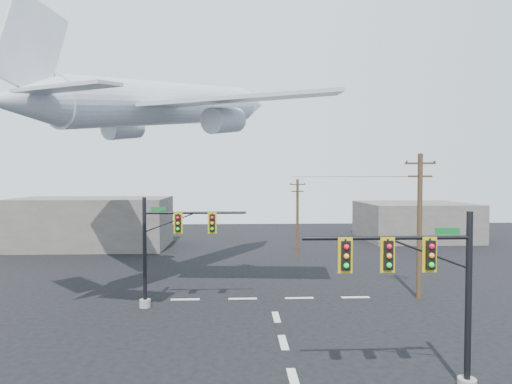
{
  "coord_description": "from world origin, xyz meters",
  "views": [
    {
      "loc": [
        -2.36,
        -17.66,
        8.53
      ],
      "look_at": [
        -1.36,
        5.0,
        7.74
      ],
      "focal_mm": 30.0,
      "sensor_mm": 36.0,
      "label": 1
    }
  ],
  "objects_px": {
    "utility_pole_b": "(297,216)",
    "airliner": "(172,105)",
    "signal_mast_near": "(428,291)",
    "utility_pole_a": "(420,223)",
    "signal_mast_far": "(167,248)"
  },
  "relations": [
    {
      "from": "utility_pole_b",
      "to": "airliner",
      "type": "xyz_separation_m",
      "value": [
        -11.47,
        -11.83,
        9.78
      ]
    },
    {
      "from": "signal_mast_near",
      "to": "utility_pole_a",
      "type": "xyz_separation_m",
      "value": [
        5.25,
        12.89,
        1.25
      ]
    },
    {
      "from": "signal_mast_near",
      "to": "utility_pole_a",
      "type": "height_order",
      "value": "utility_pole_a"
    },
    {
      "from": "signal_mast_near",
      "to": "airliner",
      "type": "distance_m",
      "value": 23.52
    },
    {
      "from": "utility_pole_a",
      "to": "airliner",
      "type": "bearing_deg",
      "value": -179.27
    },
    {
      "from": "signal_mast_near",
      "to": "utility_pole_b",
      "type": "distance_m",
      "value": 29.04
    },
    {
      "from": "signal_mast_near",
      "to": "utility_pole_b",
      "type": "relative_size",
      "value": 0.86
    },
    {
      "from": "signal_mast_far",
      "to": "utility_pole_b",
      "type": "xyz_separation_m",
      "value": [
        11.04,
        17.34,
        0.47
      ]
    },
    {
      "from": "utility_pole_a",
      "to": "utility_pole_b",
      "type": "height_order",
      "value": "utility_pole_a"
    },
    {
      "from": "signal_mast_near",
      "to": "signal_mast_far",
      "type": "relative_size",
      "value": 0.99
    },
    {
      "from": "signal_mast_near",
      "to": "airliner",
      "type": "relative_size",
      "value": 0.27
    },
    {
      "from": "signal_mast_near",
      "to": "utility_pole_a",
      "type": "relative_size",
      "value": 0.71
    },
    {
      "from": "utility_pole_a",
      "to": "airliner",
      "type": "xyz_separation_m",
      "value": [
        -17.76,
        4.29,
        8.81
      ]
    },
    {
      "from": "utility_pole_a",
      "to": "utility_pole_b",
      "type": "bearing_deg",
      "value": 125.62
    },
    {
      "from": "signal_mast_near",
      "to": "signal_mast_far",
      "type": "bearing_deg",
      "value": 135.95
    }
  ]
}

